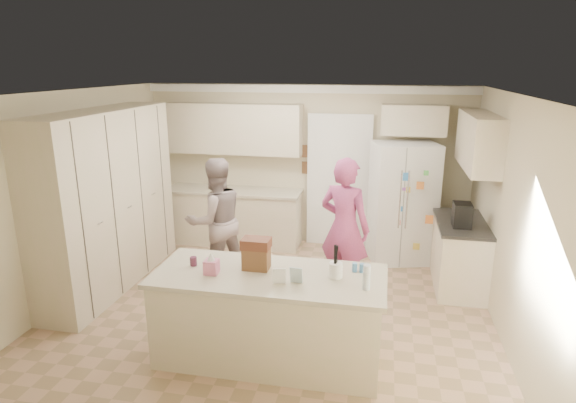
% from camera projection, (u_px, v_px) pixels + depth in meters
% --- Properties ---
extents(floor, '(5.20, 4.60, 0.02)m').
position_uv_depth(floor, '(275.00, 305.00, 6.03)').
color(floor, tan).
rests_on(floor, ground).
extents(ceiling, '(5.20, 4.60, 0.02)m').
position_uv_depth(ceiling, '(273.00, 91.00, 5.31)').
color(ceiling, white).
rests_on(ceiling, wall_back).
extents(wall_back, '(5.20, 0.02, 2.60)m').
position_uv_depth(wall_back, '(306.00, 166.00, 7.85)').
color(wall_back, beige).
rests_on(wall_back, ground).
extents(wall_front, '(5.20, 0.02, 2.60)m').
position_uv_depth(wall_front, '(202.00, 293.00, 3.50)').
color(wall_front, beige).
rests_on(wall_front, ground).
extents(wall_left, '(0.02, 4.60, 2.60)m').
position_uv_depth(wall_left, '(76.00, 194.00, 6.17)').
color(wall_left, beige).
rests_on(wall_left, ground).
extents(wall_right, '(0.02, 4.60, 2.60)m').
position_uv_depth(wall_right, '(510.00, 218.00, 5.18)').
color(wall_right, beige).
rests_on(wall_right, ground).
extents(crown_back, '(5.20, 0.08, 0.12)m').
position_uv_depth(crown_back, '(306.00, 89.00, 7.46)').
color(crown_back, white).
rests_on(crown_back, wall_back).
extents(pantry_bank, '(0.60, 2.60, 2.35)m').
position_uv_depth(pantry_bank, '(107.00, 200.00, 6.33)').
color(pantry_bank, beige).
rests_on(pantry_bank, floor).
extents(back_base_cab, '(2.20, 0.60, 0.88)m').
position_uv_depth(back_base_cab, '(234.00, 217.00, 8.01)').
color(back_base_cab, beige).
rests_on(back_base_cab, floor).
extents(back_countertop, '(2.24, 0.63, 0.04)m').
position_uv_depth(back_countertop, '(233.00, 191.00, 7.88)').
color(back_countertop, '#C0B69C').
rests_on(back_countertop, back_base_cab).
extents(back_upper_cab, '(2.20, 0.35, 0.80)m').
position_uv_depth(back_upper_cab, '(234.00, 129.00, 7.73)').
color(back_upper_cab, beige).
rests_on(back_upper_cab, wall_back).
extents(doorway_opening, '(0.90, 0.06, 2.10)m').
position_uv_depth(doorway_opening, '(339.00, 183.00, 7.79)').
color(doorway_opening, black).
rests_on(doorway_opening, floor).
extents(doorway_casing, '(1.02, 0.03, 2.22)m').
position_uv_depth(doorway_casing, '(339.00, 183.00, 7.75)').
color(doorway_casing, white).
rests_on(doorway_casing, floor).
extents(wall_frame_upper, '(0.15, 0.02, 0.20)m').
position_uv_depth(wall_frame_upper, '(307.00, 151.00, 7.74)').
color(wall_frame_upper, brown).
rests_on(wall_frame_upper, wall_back).
extents(wall_frame_lower, '(0.15, 0.02, 0.20)m').
position_uv_depth(wall_frame_lower, '(307.00, 168.00, 7.81)').
color(wall_frame_lower, brown).
rests_on(wall_frame_lower, wall_back).
extents(refrigerator, '(1.04, 0.90, 1.80)m').
position_uv_depth(refrigerator, '(402.00, 203.00, 7.20)').
color(refrigerator, white).
rests_on(refrigerator, floor).
extents(fridge_seam, '(0.02, 0.02, 1.78)m').
position_uv_depth(fridge_seam, '(403.00, 210.00, 6.87)').
color(fridge_seam, gray).
rests_on(fridge_seam, refrigerator).
extents(fridge_dispenser, '(0.22, 0.03, 0.35)m').
position_uv_depth(fridge_dispenser, '(388.00, 192.00, 6.83)').
color(fridge_dispenser, black).
rests_on(fridge_dispenser, refrigerator).
extents(fridge_handle_l, '(0.02, 0.02, 0.85)m').
position_uv_depth(fridge_handle_l, '(400.00, 200.00, 6.82)').
color(fridge_handle_l, silver).
rests_on(fridge_handle_l, refrigerator).
extents(fridge_handle_r, '(0.02, 0.02, 0.85)m').
position_uv_depth(fridge_handle_r, '(407.00, 200.00, 6.80)').
color(fridge_handle_r, silver).
rests_on(fridge_handle_r, refrigerator).
extents(over_fridge_cab, '(0.95, 0.35, 0.45)m').
position_uv_depth(over_fridge_cab, '(414.00, 120.00, 7.14)').
color(over_fridge_cab, beige).
rests_on(over_fridge_cab, wall_back).
extents(right_base_cab, '(0.60, 1.20, 0.88)m').
position_uv_depth(right_base_cab, '(459.00, 256.00, 6.41)').
color(right_base_cab, beige).
rests_on(right_base_cab, floor).
extents(right_countertop, '(0.63, 1.24, 0.04)m').
position_uv_depth(right_countertop, '(462.00, 223.00, 6.29)').
color(right_countertop, '#2D2B28').
rests_on(right_countertop, right_base_cab).
extents(right_upper_cab, '(0.35, 1.50, 0.70)m').
position_uv_depth(right_upper_cab, '(479.00, 141.00, 6.16)').
color(right_upper_cab, beige).
rests_on(right_upper_cab, wall_right).
extents(coffee_maker, '(0.22, 0.28, 0.30)m').
position_uv_depth(coffee_maker, '(462.00, 215.00, 6.06)').
color(coffee_maker, black).
rests_on(coffee_maker, right_countertop).
extents(island_base, '(2.20, 0.90, 0.88)m').
position_uv_depth(island_base, '(269.00, 318.00, 4.84)').
color(island_base, beige).
rests_on(island_base, floor).
extents(island_top, '(2.28, 0.96, 0.05)m').
position_uv_depth(island_top, '(269.00, 276.00, 4.71)').
color(island_top, '#C0B69C').
rests_on(island_top, island_base).
extents(utensil_crock, '(0.13, 0.13, 0.15)m').
position_uv_depth(utensil_crock, '(336.00, 270.00, 4.60)').
color(utensil_crock, white).
rests_on(utensil_crock, island_top).
extents(tissue_box, '(0.13, 0.13, 0.14)m').
position_uv_depth(tissue_box, '(212.00, 267.00, 4.69)').
color(tissue_box, '#CD6A93').
rests_on(tissue_box, island_top).
extents(tissue_plume, '(0.08, 0.08, 0.08)m').
position_uv_depth(tissue_plume, '(211.00, 256.00, 4.66)').
color(tissue_plume, white).
rests_on(tissue_plume, tissue_box).
extents(dollhouse_body, '(0.26, 0.18, 0.22)m').
position_uv_depth(dollhouse_body, '(256.00, 258.00, 4.79)').
color(dollhouse_body, brown).
rests_on(dollhouse_body, island_top).
extents(dollhouse_roof, '(0.28, 0.20, 0.10)m').
position_uv_depth(dollhouse_roof, '(256.00, 243.00, 4.75)').
color(dollhouse_roof, '#592D1E').
rests_on(dollhouse_roof, dollhouse_body).
extents(jam_jar, '(0.07, 0.07, 0.09)m').
position_uv_depth(jam_jar, '(193.00, 261.00, 4.89)').
color(jam_jar, '#59263F').
rests_on(jam_jar, island_top).
extents(greeting_card_a, '(0.12, 0.06, 0.16)m').
position_uv_depth(greeting_card_a, '(279.00, 276.00, 4.46)').
color(greeting_card_a, white).
rests_on(greeting_card_a, island_top).
extents(greeting_card_b, '(0.12, 0.05, 0.16)m').
position_uv_depth(greeting_card_b, '(296.00, 275.00, 4.48)').
color(greeting_card_b, silver).
rests_on(greeting_card_b, island_top).
extents(water_bottle, '(0.07, 0.07, 0.24)m').
position_uv_depth(water_bottle, '(367.00, 277.00, 4.35)').
color(water_bottle, silver).
rests_on(water_bottle, island_top).
extents(shaker_salt, '(0.05, 0.05, 0.09)m').
position_uv_depth(shaker_salt, '(355.00, 267.00, 4.74)').
color(shaker_salt, '#477FB8').
rests_on(shaker_salt, island_top).
extents(shaker_pepper, '(0.05, 0.05, 0.09)m').
position_uv_depth(shaker_pepper, '(362.00, 268.00, 4.73)').
color(shaker_pepper, '#477FB8').
rests_on(shaker_pepper, island_top).
extents(teen_boy, '(1.06, 1.04, 1.72)m').
position_uv_depth(teen_boy, '(216.00, 221.00, 6.51)').
color(teen_boy, gray).
rests_on(teen_boy, floor).
extents(teen_girl, '(0.77, 0.64, 1.82)m').
position_uv_depth(teen_girl, '(345.00, 228.00, 6.07)').
color(teen_girl, '#C04980').
rests_on(teen_girl, floor).
extents(fridge_magnets, '(0.76, 0.02, 1.44)m').
position_uv_depth(fridge_magnets, '(403.00, 210.00, 6.86)').
color(fridge_magnets, tan).
rests_on(fridge_magnets, refrigerator).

